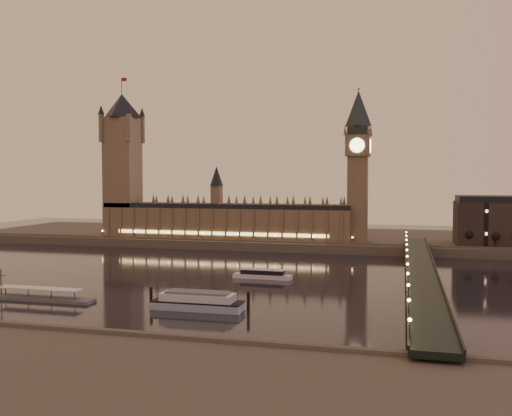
# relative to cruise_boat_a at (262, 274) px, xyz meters

# --- Properties ---
(ground) EXTENTS (700.00, 700.00, 0.00)m
(ground) POSITION_rel_cruise_boat_a_xyz_m (-17.08, -3.20, -2.04)
(ground) COLOR black
(ground) RESTS_ON ground
(far_embankment) EXTENTS (560.00, 130.00, 6.00)m
(far_embankment) POSITION_rel_cruise_boat_a_xyz_m (12.92, 161.80, 0.96)
(far_embankment) COLOR #423D35
(far_embankment) RESTS_ON ground
(palace_of_westminster) EXTENTS (180.00, 26.62, 52.00)m
(palace_of_westminster) POSITION_rel_cruise_boat_a_xyz_m (-57.21, 117.80, 19.67)
(palace_of_westminster) COLOR brown
(palace_of_westminster) RESTS_ON ground
(victoria_tower) EXTENTS (31.68, 31.68, 118.00)m
(victoria_tower) POSITION_rel_cruise_boat_a_xyz_m (-137.08, 117.80, 63.75)
(victoria_tower) COLOR brown
(victoria_tower) RESTS_ON ground
(big_ben) EXTENTS (17.68, 17.68, 104.00)m
(big_ben) POSITION_rel_cruise_boat_a_xyz_m (36.91, 117.79, 61.91)
(big_ben) COLOR brown
(big_ben) RESTS_ON ground
(westminster_bridge) EXTENTS (13.20, 260.00, 15.30)m
(westminster_bridge) POSITION_rel_cruise_boat_a_xyz_m (74.53, -3.20, 3.48)
(westminster_bridge) COLOR black
(westminster_bridge) RESTS_ON ground
(bare_tree_0) EXTENTS (5.33, 5.33, 10.84)m
(bare_tree_0) POSITION_rel_cruise_boat_a_xyz_m (106.15, 105.80, 12.04)
(bare_tree_0) COLOR black
(bare_tree_0) RESTS_ON ground
(bare_tree_1) EXTENTS (5.33, 5.33, 10.84)m
(bare_tree_1) POSITION_rel_cruise_boat_a_xyz_m (120.61, 105.80, 12.04)
(bare_tree_1) COLOR black
(bare_tree_1) RESTS_ON ground
(cruise_boat_a) EXTENTS (29.06, 7.06, 4.62)m
(cruise_boat_a) POSITION_rel_cruise_boat_a_xyz_m (0.00, 0.00, 0.00)
(cruise_boat_a) COLOR silver
(cruise_boat_a) RESTS_ON ground
(moored_barge) EXTENTS (40.15, 10.09, 7.36)m
(moored_barge) POSITION_rel_cruise_boat_a_xyz_m (-7.70, -70.40, 1.07)
(moored_barge) COLOR #96A4BF
(moored_barge) RESTS_ON ground
(pontoon_pier) EXTENTS (45.01, 7.50, 12.00)m
(pontoon_pier) POSITION_rel_cruise_boat_a_xyz_m (-74.77, -71.10, -0.74)
(pontoon_pier) COLOR #595B5E
(pontoon_pier) RESTS_ON ground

